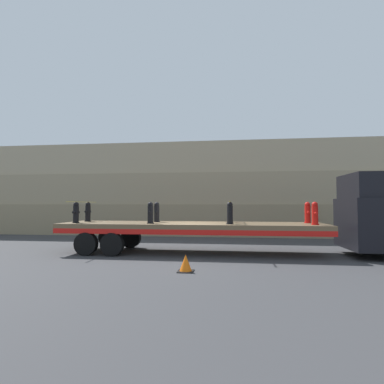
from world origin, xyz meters
TOP-DOWN VIEW (x-y plane):
  - ground_plane at (0.00, 0.00)m, footprint 120.00×120.00m
  - rock_cliff at (0.00, 7.71)m, footprint 60.00×3.30m
  - truck_cab at (7.33, 0.00)m, footprint 2.32×2.66m
  - flatbed_trailer at (-0.57, 0.00)m, footprint 10.92×2.56m
  - fire_hydrant_black_near_0 at (-4.86, -0.54)m, footprint 0.29×0.48m
  - fire_hydrant_black_far_0 at (-4.86, 0.54)m, footprint 0.29×0.48m
  - fire_hydrant_black_near_1 at (-1.62, -0.54)m, footprint 0.29×0.48m
  - fire_hydrant_black_far_1 at (-1.62, 0.54)m, footprint 0.29×0.48m
  - fire_hydrant_black_near_2 at (1.62, -0.54)m, footprint 0.29×0.48m
  - fire_hydrant_black_far_2 at (1.62, 0.54)m, footprint 0.29×0.48m
  - fire_hydrant_red_near_3 at (4.86, -0.54)m, footprint 0.29×0.48m
  - fire_hydrant_red_far_3 at (4.86, 0.54)m, footprint 0.29×0.48m
  - cargo_strap_rear at (-4.86, 0.00)m, footprint 0.05×2.65m
  - cargo_strap_middle at (1.62, 0.00)m, footprint 0.05×2.65m
  - traffic_cone at (0.28, -3.48)m, footprint 0.48×0.48m

SIDE VIEW (x-z plane):
  - ground_plane at x=0.00m, z-range 0.00..0.00m
  - traffic_cone at x=0.28m, z-range -0.01..0.51m
  - flatbed_trailer at x=-0.57m, z-range 0.41..1.66m
  - truck_cab at x=7.33m, z-range -0.01..3.22m
  - fire_hydrant_black_near_0 at x=-4.86m, z-range 1.24..2.13m
  - fire_hydrant_black_far_0 at x=-4.86m, z-range 1.24..2.13m
  - fire_hydrant_black_near_1 at x=-1.62m, z-range 1.24..2.13m
  - fire_hydrant_black_far_1 at x=-1.62m, z-range 1.24..2.13m
  - fire_hydrant_black_near_2 at x=1.62m, z-range 1.24..2.13m
  - fire_hydrant_black_far_2 at x=1.62m, z-range 1.24..2.13m
  - fire_hydrant_red_near_3 at x=4.86m, z-range 1.24..2.13m
  - fire_hydrant_red_far_3 at x=4.86m, z-range 1.24..2.13m
  - cargo_strap_rear at x=-4.86m, z-range 2.14..2.15m
  - cargo_strap_middle at x=1.62m, z-range 2.14..2.15m
  - rock_cliff at x=0.00m, z-range 0.00..6.09m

